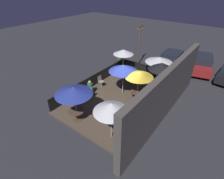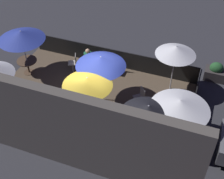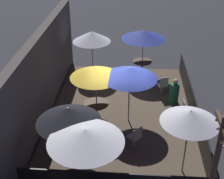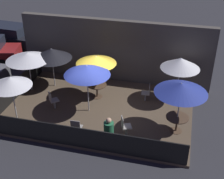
{
  "view_description": "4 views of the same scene",
  "coord_description": "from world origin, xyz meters",
  "px_view_note": "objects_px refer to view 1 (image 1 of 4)",
  "views": [
    {
      "loc": [
        8.97,
        5.77,
        7.47
      ],
      "look_at": [
        1.06,
        -0.19,
        1.27
      ],
      "focal_mm": 28.0,
      "sensor_mm": 36.0,
      "label": 1
    },
    {
      "loc": [
        -4.4,
        9.12,
        9.76
      ],
      "look_at": [
        -0.98,
        -0.09,
        1.07
      ],
      "focal_mm": 50.0,
      "sensor_mm": 36.0,
      "label": 2
    },
    {
      "loc": [
        -10.71,
        -0.38,
        7.45
      ],
      "look_at": [
        0.32,
        0.42,
        1.09
      ],
      "focal_mm": 50.0,
      "sensor_mm": 36.0,
      "label": 3
    },
    {
      "loc": [
        3.67,
        -11.92,
        8.47
      ],
      "look_at": [
        0.56,
        0.34,
        1.04
      ],
      "focal_mm": 50.0,
      "sensor_mm": 36.0,
      "label": 4
    }
  ],
  "objects_px": {
    "patio_umbrella_4": "(159,60)",
    "light_post": "(139,43)",
    "patio_umbrella_0": "(139,74)",
    "patio_umbrella_6": "(111,107)",
    "patio_chair_3": "(131,79)",
    "planter_box": "(119,61)",
    "dining_table_1": "(77,112)",
    "patio_chair_2": "(89,93)",
    "patio_umbrella_5": "(162,66)",
    "patio_chair_0": "(120,113)",
    "patron_0": "(90,88)",
    "parked_car_0": "(171,60)",
    "patio_umbrella_2": "(123,68)",
    "parked_car_1": "(201,63)",
    "dining_table_0": "(137,93)",
    "patio_chair_1": "(101,81)",
    "patio_umbrella_3": "(123,52)",
    "patio_umbrella_1": "(74,91)"
  },
  "relations": [
    {
      "from": "patio_umbrella_6",
      "to": "parked_car_1",
      "type": "bearing_deg",
      "value": 171.81
    },
    {
      "from": "patio_chair_2",
      "to": "light_post",
      "type": "relative_size",
      "value": 0.23
    },
    {
      "from": "patio_umbrella_0",
      "to": "parked_car_1",
      "type": "bearing_deg",
      "value": 163.4
    },
    {
      "from": "patio_umbrella_5",
      "to": "parked_car_1",
      "type": "distance_m",
      "value": 5.8
    },
    {
      "from": "patio_umbrella_3",
      "to": "patron_0",
      "type": "height_order",
      "value": "patio_umbrella_3"
    },
    {
      "from": "light_post",
      "to": "parked_car_1",
      "type": "distance_m",
      "value": 6.16
    },
    {
      "from": "patio_umbrella_3",
      "to": "dining_table_1",
      "type": "distance_m",
      "value": 7.12
    },
    {
      "from": "patio_chair_3",
      "to": "parked_car_1",
      "type": "height_order",
      "value": "parked_car_1"
    },
    {
      "from": "patio_umbrella_0",
      "to": "patron_0",
      "type": "distance_m",
      "value": 3.86
    },
    {
      "from": "patio_chair_1",
      "to": "patron_0",
      "type": "height_order",
      "value": "patron_0"
    },
    {
      "from": "patio_umbrella_6",
      "to": "parked_car_1",
      "type": "xyz_separation_m",
      "value": [
        -11.84,
        1.7,
        -1.32
      ]
    },
    {
      "from": "patio_chair_3",
      "to": "parked_car_1",
      "type": "distance_m",
      "value": 7.34
    },
    {
      "from": "dining_table_0",
      "to": "dining_table_1",
      "type": "xyz_separation_m",
      "value": [
        4.09,
        -1.85,
        0.01
      ]
    },
    {
      "from": "parked_car_0",
      "to": "patio_umbrella_2",
      "type": "bearing_deg",
      "value": -9.94
    },
    {
      "from": "parked_car_1",
      "to": "patron_0",
      "type": "bearing_deg",
      "value": -44.47
    },
    {
      "from": "patio_chair_0",
      "to": "patron_0",
      "type": "height_order",
      "value": "patron_0"
    },
    {
      "from": "patio_umbrella_4",
      "to": "light_post",
      "type": "distance_m",
      "value": 3.57
    },
    {
      "from": "patio_umbrella_2",
      "to": "light_post",
      "type": "xyz_separation_m",
      "value": [
        -5.46,
        -1.83,
        0.07
      ]
    },
    {
      "from": "patio_chair_0",
      "to": "patio_chair_2",
      "type": "xyz_separation_m",
      "value": [
        -0.46,
        -2.99,
        0.04
      ]
    },
    {
      "from": "patio_umbrella_6",
      "to": "patio_umbrella_5",
      "type": "bearing_deg",
      "value": -178.98
    },
    {
      "from": "patron_0",
      "to": "patio_umbrella_6",
      "type": "bearing_deg",
      "value": 84.68
    },
    {
      "from": "patio_umbrella_2",
      "to": "patio_umbrella_5",
      "type": "height_order",
      "value": "patio_umbrella_2"
    },
    {
      "from": "patio_umbrella_1",
      "to": "patio_chair_2",
      "type": "height_order",
      "value": "patio_umbrella_1"
    },
    {
      "from": "patio_umbrella_0",
      "to": "patio_umbrella_3",
      "type": "distance_m",
      "value": 4.13
    },
    {
      "from": "patio_umbrella_6",
      "to": "parked_car_1",
      "type": "height_order",
      "value": "patio_umbrella_6"
    },
    {
      "from": "patio_umbrella_5",
      "to": "patio_chair_2",
      "type": "relative_size",
      "value": 2.25
    },
    {
      "from": "patio_chair_2",
      "to": "patio_chair_1",
      "type": "bearing_deg",
      "value": 172.81
    },
    {
      "from": "patio_umbrella_4",
      "to": "parked_car_0",
      "type": "relative_size",
      "value": 0.57
    },
    {
      "from": "dining_table_0",
      "to": "dining_table_1",
      "type": "bearing_deg",
      "value": -24.4
    },
    {
      "from": "patio_umbrella_0",
      "to": "patio_umbrella_6",
      "type": "relative_size",
      "value": 0.98
    },
    {
      "from": "patio_umbrella_5",
      "to": "dining_table_0",
      "type": "distance_m",
      "value": 2.91
    },
    {
      "from": "patio_umbrella_2",
      "to": "patio_umbrella_6",
      "type": "xyz_separation_m",
      "value": [
        3.95,
        1.93,
        -0.09
      ]
    },
    {
      "from": "patio_chair_1",
      "to": "dining_table_1",
      "type": "bearing_deg",
      "value": -71.82
    },
    {
      "from": "patio_chair_0",
      "to": "light_post",
      "type": "bearing_deg",
      "value": 17.15
    },
    {
      "from": "dining_table_1",
      "to": "light_post",
      "type": "bearing_deg",
      "value": -172.58
    },
    {
      "from": "patron_0",
      "to": "parked_car_0",
      "type": "xyz_separation_m",
      "value": [
        -8.55,
        2.97,
        0.22
      ]
    },
    {
      "from": "patio_umbrella_1",
      "to": "patio_umbrella_6",
      "type": "xyz_separation_m",
      "value": [
        -0.17,
        2.51,
        -0.1
      ]
    },
    {
      "from": "patio_umbrella_2",
      "to": "light_post",
      "type": "distance_m",
      "value": 5.76
    },
    {
      "from": "planter_box",
      "to": "dining_table_1",
      "type": "bearing_deg",
      "value": 18.36
    },
    {
      "from": "patio_umbrella_4",
      "to": "planter_box",
      "type": "distance_m",
      "value": 5.0
    },
    {
      "from": "parked_car_1",
      "to": "light_post",
      "type": "bearing_deg",
      "value": -79.79
    },
    {
      "from": "patio_umbrella_3",
      "to": "patio_chair_3",
      "type": "height_order",
      "value": "patio_umbrella_3"
    },
    {
      "from": "patio_umbrella_3",
      "to": "patio_umbrella_4",
      "type": "height_order",
      "value": "patio_umbrella_3"
    },
    {
      "from": "patio_umbrella_6",
      "to": "patio_chair_3",
      "type": "xyz_separation_m",
      "value": [
        -5.63,
        -2.2,
        -1.55
      ]
    },
    {
      "from": "patio_chair_3",
      "to": "parked_car_1",
      "type": "relative_size",
      "value": 0.21
    },
    {
      "from": "patio_umbrella_3",
      "to": "patio_chair_1",
      "type": "xyz_separation_m",
      "value": [
        2.85,
        -0.22,
        -1.65
      ]
    },
    {
      "from": "dining_table_0",
      "to": "planter_box",
      "type": "height_order",
      "value": "planter_box"
    },
    {
      "from": "patio_chair_3",
      "to": "planter_box",
      "type": "xyz_separation_m",
      "value": [
        -2.88,
        -3.19,
        -0.22
      ]
    },
    {
      "from": "patio_umbrella_0",
      "to": "patio_umbrella_1",
      "type": "xyz_separation_m",
      "value": [
        4.09,
        -1.85,
        0.08
      ]
    },
    {
      "from": "patron_0",
      "to": "light_post",
      "type": "bearing_deg",
      "value": -153.73
    }
  ]
}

